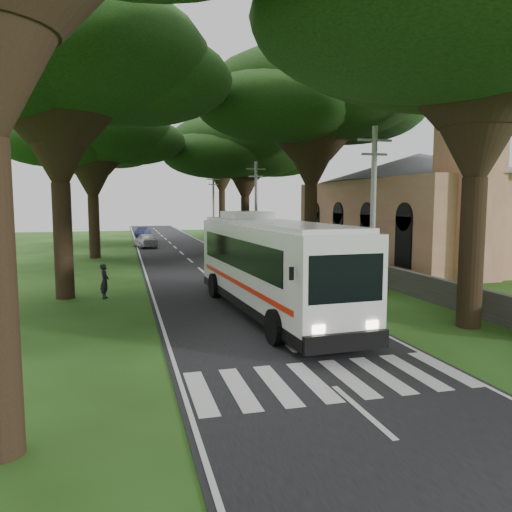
{
  "coord_description": "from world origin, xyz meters",
  "views": [
    {
      "loc": [
        -5.13,
        -13.92,
        4.77
      ],
      "look_at": [
        0.88,
        8.66,
        2.2
      ],
      "focal_mm": 35.0,
      "sensor_mm": 36.0,
      "label": 1
    }
  ],
  "objects_px": {
    "pole_mid": "(256,208)",
    "distant_car_b": "(143,232)",
    "pedestrian": "(105,281)",
    "distant_car_a": "(145,240)",
    "coach_bus": "(269,264)",
    "church": "(419,200)",
    "pole_far": "(214,206)",
    "pole_near": "(373,215)"
  },
  "relations": [
    {
      "from": "coach_bus",
      "to": "pedestrian",
      "type": "bearing_deg",
      "value": 139.58
    },
    {
      "from": "church",
      "to": "pedestrian",
      "type": "distance_m",
      "value": 26.35
    },
    {
      "from": "pole_far",
      "to": "distant_car_a",
      "type": "distance_m",
      "value": 11.8
    },
    {
      "from": "coach_bus",
      "to": "pole_mid",
      "type": "bearing_deg",
      "value": 73.48
    },
    {
      "from": "pole_near",
      "to": "coach_bus",
      "type": "relative_size",
      "value": 0.59
    },
    {
      "from": "pole_near",
      "to": "distant_car_a",
      "type": "bearing_deg",
      "value": 104.63
    },
    {
      "from": "pole_near",
      "to": "pole_mid",
      "type": "relative_size",
      "value": 1.0
    },
    {
      "from": "pole_mid",
      "to": "distant_car_b",
      "type": "bearing_deg",
      "value": 105.21
    },
    {
      "from": "church",
      "to": "pedestrian",
      "type": "height_order",
      "value": "church"
    },
    {
      "from": "pole_near",
      "to": "church",
      "type": "bearing_deg",
      "value": 51.5
    },
    {
      "from": "church",
      "to": "coach_bus",
      "type": "bearing_deg",
      "value": -137.89
    },
    {
      "from": "coach_bus",
      "to": "church",
      "type": "bearing_deg",
      "value": 38.91
    },
    {
      "from": "church",
      "to": "coach_bus",
      "type": "height_order",
      "value": "church"
    },
    {
      "from": "coach_bus",
      "to": "distant_car_a",
      "type": "height_order",
      "value": "coach_bus"
    },
    {
      "from": "distant_car_a",
      "to": "church",
      "type": "bearing_deg",
      "value": 127.87
    },
    {
      "from": "pole_mid",
      "to": "pole_far",
      "type": "height_order",
      "value": "same"
    },
    {
      "from": "pedestrian",
      "to": "coach_bus",
      "type": "bearing_deg",
      "value": -117.04
    },
    {
      "from": "pole_far",
      "to": "distant_car_b",
      "type": "bearing_deg",
      "value": 129.66
    },
    {
      "from": "pole_far",
      "to": "pedestrian",
      "type": "xyz_separation_m",
      "value": [
        -11.6,
        -34.65,
        -3.32
      ]
    },
    {
      "from": "pedestrian",
      "to": "pole_near",
      "type": "bearing_deg",
      "value": -104.6
    },
    {
      "from": "pole_far",
      "to": "distant_car_b",
      "type": "relative_size",
      "value": 2.09
    },
    {
      "from": "distant_car_b",
      "to": "pedestrian",
      "type": "xyz_separation_m",
      "value": [
        -3.51,
        -44.41,
        0.2
      ]
    },
    {
      "from": "distant_car_a",
      "to": "pedestrian",
      "type": "xyz_separation_m",
      "value": [
        -3.1,
        -27.2,
        0.08
      ]
    },
    {
      "from": "pole_far",
      "to": "pole_near",
      "type": "bearing_deg",
      "value": -90.0
    },
    {
      "from": "coach_bus",
      "to": "distant_car_b",
      "type": "distance_m",
      "value": 49.78
    },
    {
      "from": "pole_mid",
      "to": "coach_bus",
      "type": "distance_m",
      "value": 20.53
    },
    {
      "from": "church",
      "to": "distant_car_a",
      "type": "bearing_deg",
      "value": 140.81
    },
    {
      "from": "pole_mid",
      "to": "distant_car_a",
      "type": "bearing_deg",
      "value": 124.1
    },
    {
      "from": "pedestrian",
      "to": "distant_car_a",
      "type": "bearing_deg",
      "value": 3.68
    },
    {
      "from": "coach_bus",
      "to": "distant_car_a",
      "type": "bearing_deg",
      "value": 93.47
    },
    {
      "from": "pole_near",
      "to": "distant_car_a",
      "type": "distance_m",
      "value": 33.82
    },
    {
      "from": "church",
      "to": "distant_car_b",
      "type": "xyz_separation_m",
      "value": [
        -20.45,
        34.21,
        -4.25
      ]
    },
    {
      "from": "church",
      "to": "distant_car_a",
      "type": "height_order",
      "value": "church"
    },
    {
      "from": "church",
      "to": "pole_mid",
      "type": "height_order",
      "value": "church"
    },
    {
      "from": "distant_car_a",
      "to": "pole_mid",
      "type": "bearing_deg",
      "value": 111.15
    },
    {
      "from": "church",
      "to": "pole_far",
      "type": "distance_m",
      "value": 27.41
    },
    {
      "from": "pole_far",
      "to": "coach_bus",
      "type": "bearing_deg",
      "value": -96.73
    },
    {
      "from": "distant_car_b",
      "to": "coach_bus",
      "type": "bearing_deg",
      "value": -69.63
    },
    {
      "from": "pole_mid",
      "to": "distant_car_b",
      "type": "relative_size",
      "value": 2.09
    },
    {
      "from": "pole_near",
      "to": "distant_car_a",
      "type": "height_order",
      "value": "pole_near"
    },
    {
      "from": "church",
      "to": "pole_near",
      "type": "height_order",
      "value": "church"
    },
    {
      "from": "pole_mid",
      "to": "distant_car_a",
      "type": "xyz_separation_m",
      "value": [
        -8.5,
        12.55,
        -3.4
      ]
    }
  ]
}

